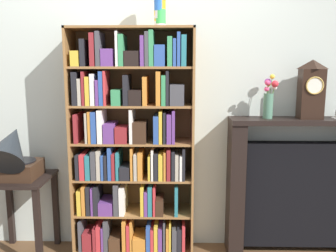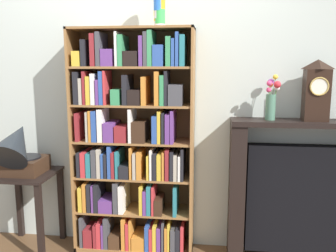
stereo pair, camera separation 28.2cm
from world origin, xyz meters
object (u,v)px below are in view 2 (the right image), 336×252
object	(u,v)px
fireplace_mantel	(305,192)
flower_vase	(271,99)
bookshelf	(132,151)
gramophone	(19,149)
cup_stack	(159,5)
side_table_left	(28,194)
mantel_clock	(316,90)

from	to	relation	value
fireplace_mantel	flower_vase	size ratio (longest dim) A/B	3.45
bookshelf	gramophone	distance (m)	0.89
gramophone	flower_vase	xyz separation A→B (m)	(1.96, 0.19, 0.40)
gramophone	bookshelf	bearing A→B (deg)	10.10
cup_stack	fireplace_mantel	bearing A→B (deg)	4.38
gramophone	fireplace_mantel	size ratio (longest dim) A/B	0.43
side_table_left	flower_vase	xyz separation A→B (m)	(1.96, 0.10, 0.80)
side_table_left	gramophone	size ratio (longest dim) A/B	1.32
flower_vase	fireplace_mantel	bearing A→B (deg)	4.21
mantel_clock	flower_vase	distance (m)	0.33
side_table_left	bookshelf	bearing A→B (deg)	4.62
cup_stack	mantel_clock	world-z (taller)	cup_stack
bookshelf	mantel_clock	world-z (taller)	bookshelf
bookshelf	flower_vase	bearing A→B (deg)	1.75
mantel_clock	flower_vase	xyz separation A→B (m)	(-0.32, 0.00, -0.07)
bookshelf	side_table_left	distance (m)	0.96
side_table_left	fireplace_mantel	world-z (taller)	fireplace_mantel
gramophone	flower_vase	size ratio (longest dim) A/B	1.46
mantel_clock	flower_vase	size ratio (longest dim) A/B	1.32
fireplace_mantel	mantel_clock	size ratio (longest dim) A/B	2.61
gramophone	cup_stack	bearing A→B (deg)	6.34
bookshelf	fireplace_mantel	world-z (taller)	bookshelf
cup_stack	fireplace_mantel	xyz separation A→B (m)	(1.14, 0.09, -1.43)
fireplace_mantel	cup_stack	bearing A→B (deg)	-175.62
bookshelf	flower_vase	distance (m)	1.16
cup_stack	side_table_left	world-z (taller)	cup_stack
bookshelf	flower_vase	xyz separation A→B (m)	(1.08, 0.03, 0.42)
cup_stack	bookshelf	bearing A→B (deg)	172.06
cup_stack	flower_vase	world-z (taller)	cup_stack
cup_stack	gramophone	world-z (taller)	cup_stack
side_table_left	mantel_clock	bearing A→B (deg)	2.53
cup_stack	side_table_left	size ratio (longest dim) A/B	0.47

